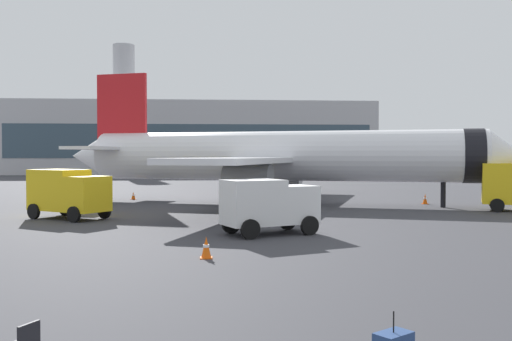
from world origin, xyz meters
TOP-DOWN VIEW (x-y plane):
  - airplane_at_gate at (4.88, 40.61)m, footprint 34.75×31.78m
  - service_truck at (-8.54, 31.06)m, footprint 5.20×4.54m
  - cargo_van at (2.59, 23.62)m, footprint 4.83×3.65m
  - safety_cone_near at (4.22, 47.35)m, footprint 0.44×0.44m
  - safety_cone_mid at (16.18, 39.40)m, footprint 0.44×0.44m
  - safety_cone_far at (-0.27, 17.60)m, footprint 0.44×0.44m
  - safety_cone_outer at (-6.83, 45.73)m, footprint 0.44×0.44m
  - terminal_building at (-4.75, 115.76)m, footprint 74.07×18.03m

SIDE VIEW (x-z plane):
  - safety_cone_outer at x=-6.83m, z-range -0.01..0.63m
  - safety_cone_near at x=4.22m, z-range -0.01..0.63m
  - safety_cone_mid at x=16.18m, z-range -0.01..0.78m
  - safety_cone_far at x=-0.27m, z-range -0.01..0.78m
  - cargo_van at x=2.59m, z-range 0.15..2.75m
  - service_truck at x=-8.54m, z-range 0.16..3.05m
  - airplane_at_gate at x=4.88m, z-range -1.59..8.91m
  - terminal_building at x=-4.75m, z-range -5.84..20.68m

